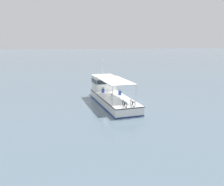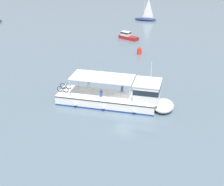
{
  "view_description": "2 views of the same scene",
  "coord_description": "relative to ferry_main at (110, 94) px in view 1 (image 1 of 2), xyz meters",
  "views": [
    {
      "loc": [
        -30.66,
        5.51,
        7.85
      ],
      "look_at": [
        -1.94,
        0.36,
        1.4
      ],
      "focal_mm": 38.17,
      "sensor_mm": 36.0,
      "label": 1
    },
    {
      "loc": [
        9.93,
        -29.29,
        16.77
      ],
      "look_at": [
        -1.94,
        0.36,
        1.4
      ],
      "focal_mm": 52.58,
      "sensor_mm": 36.0,
      "label": 2
    }
  ],
  "objects": [
    {
      "name": "ground_plane",
      "position": [
        0.93,
        -0.5,
        -1.02
      ],
      "size": [
        400.0,
        400.0,
        0.0
      ],
      "primitive_type": "plane",
      "color": "slate"
    },
    {
      "name": "ferry_main",
      "position": [
        0.0,
        0.0,
        0.0
      ],
      "size": [
        13.03,
        4.87,
        5.32
      ],
      "color": "white",
      "rests_on": "ground"
    }
  ]
}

